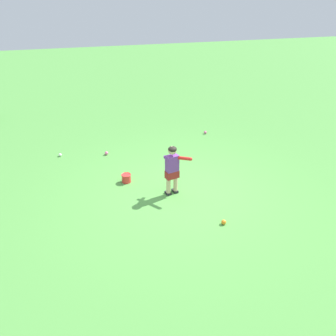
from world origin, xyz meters
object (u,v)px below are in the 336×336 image
Objects in this scene: play_ball_far_right at (60,155)px; play_ball_near_batter at (106,153)px; play_ball_far_left at (205,132)px; child_batter at (173,166)px; toy_bucket at (126,178)px; play_ball_center_lawn at (224,222)px.

play_ball_near_batter is at bearing -11.42° from play_ball_far_right.
play_ball_far_left is at bearing 5.50° from play_ball_far_right.
child_batter reaches higher than toy_bucket.
play_ball_center_lawn is 3.90m from play_ball_near_batter.
play_ball_far_left is 4.12m from play_ball_far_right.
play_ball_near_batter is 1.53m from toy_bucket.
child_batter is at bearing 115.31° from play_ball_center_lawn.
play_ball_far_right is at bearing -174.50° from play_ball_far_left.
play_ball_center_lawn is (0.60, -1.27, -0.60)m from child_batter.
play_ball_center_lawn is at bearing -64.69° from child_batter.
play_ball_far_left is 3.44m from toy_bucket.
play_ball_near_batter is at bearing 99.62° from toy_bucket.
play_ball_far_right is 0.37× the size of toy_bucket.
play_ball_far_left reaches higher than play_ball_far_right.
play_ball_center_lawn is 0.42× the size of toy_bucket.
play_ball_center_lawn is at bearing -106.99° from play_ball_far_left.
play_ball_far_right is (-2.24, 2.48, -0.61)m from child_batter.
play_ball_far_left is at bearing 38.28° from toy_bucket.
play_ball_far_right is at bearing 132.15° from child_batter.
child_batter is at bearing -122.98° from play_ball_far_left.
toy_bucket is (1.40, -1.74, 0.06)m from play_ball_far_right.
play_ball_near_batter is 0.43× the size of toy_bucket.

